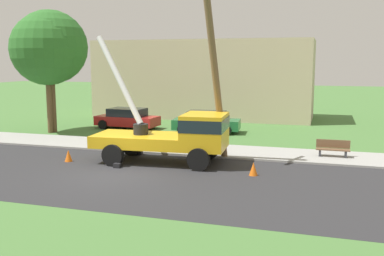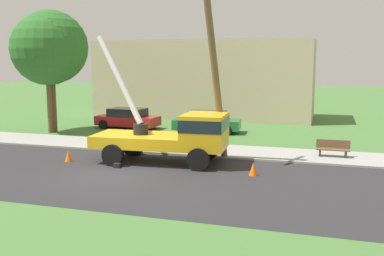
% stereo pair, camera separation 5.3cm
% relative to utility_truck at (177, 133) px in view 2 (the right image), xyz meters
% --- Properties ---
extents(ground_plane, '(120.00, 120.00, 0.00)m').
position_rel_utility_truck_xyz_m(ground_plane, '(-1.87, 9.19, -1.41)').
color(ground_plane, '#477538').
extents(road_asphalt, '(80.00, 8.66, 0.01)m').
position_rel_utility_truck_xyz_m(road_asphalt, '(-1.87, -2.81, -1.40)').
color(road_asphalt, '#2B2B2D').
rests_on(road_asphalt, ground).
extents(sidewalk_strip, '(80.00, 3.18, 0.10)m').
position_rel_utility_truck_xyz_m(sidewalk_strip, '(-1.87, 3.11, -1.36)').
color(sidewalk_strip, '#9E9E99').
rests_on(sidewalk_strip, ground).
extents(utility_truck, '(6.92, 3.22, 5.98)m').
position_rel_utility_truck_xyz_m(utility_truck, '(0.00, 0.00, 0.00)').
color(utility_truck, gold).
rests_on(utility_truck, ground).
extents(leaning_utility_pole, '(1.10, 2.71, 8.85)m').
position_rel_utility_truck_xyz_m(leaning_utility_pole, '(1.54, 0.76, 3.14)').
color(leaning_utility_pole, brown).
rests_on(leaning_utility_pole, ground).
extents(traffic_cone_ahead, '(0.36, 0.36, 0.56)m').
position_rel_utility_truck_xyz_m(traffic_cone_ahead, '(3.75, -1.22, -1.13)').
color(traffic_cone_ahead, orange).
rests_on(traffic_cone_ahead, ground).
extents(traffic_cone_behind, '(0.36, 0.36, 0.56)m').
position_rel_utility_truck_xyz_m(traffic_cone_behind, '(-5.06, -1.20, -1.13)').
color(traffic_cone_behind, orange).
rests_on(traffic_cone_behind, ground).
extents(traffic_cone_curbside, '(0.36, 0.36, 0.56)m').
position_rel_utility_truck_xyz_m(traffic_cone_curbside, '(0.84, 1.20, -1.13)').
color(traffic_cone_curbside, orange).
rests_on(traffic_cone_curbside, ground).
extents(parked_sedan_red, '(4.51, 2.21, 1.42)m').
position_rel_utility_truck_xyz_m(parked_sedan_red, '(-6.85, 9.15, -0.70)').
color(parked_sedan_red, '#B21E1E').
rests_on(parked_sedan_red, ground).
extents(parked_sedan_green, '(4.55, 2.28, 1.42)m').
position_rel_utility_truck_xyz_m(parked_sedan_green, '(-1.04, 9.04, -0.70)').
color(parked_sedan_green, '#1E6638').
rests_on(parked_sedan_green, ground).
extents(park_bench, '(1.60, 0.45, 0.90)m').
position_rel_utility_truck_xyz_m(park_bench, '(6.95, 3.18, -0.95)').
color(park_bench, brown).
rests_on(park_bench, ground).
extents(roadside_tree_near, '(4.68, 4.68, 7.82)m').
position_rel_utility_truck_xyz_m(roadside_tree_near, '(-10.92, 5.93, 4.05)').
color(roadside_tree_near, brown).
rests_on(roadside_tree_near, ground).
extents(roadside_tree_far, '(4.80, 4.80, 8.02)m').
position_rel_utility_truck_xyz_m(roadside_tree_far, '(-10.85, 6.24, 4.19)').
color(roadside_tree_far, brown).
rests_on(roadside_tree_far, ground).
extents(lowrise_building_backdrop, '(18.00, 6.00, 6.40)m').
position_rel_utility_truck_xyz_m(lowrise_building_backdrop, '(-3.50, 17.23, 1.79)').
color(lowrise_building_backdrop, '#C6B293').
rests_on(lowrise_building_backdrop, ground).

